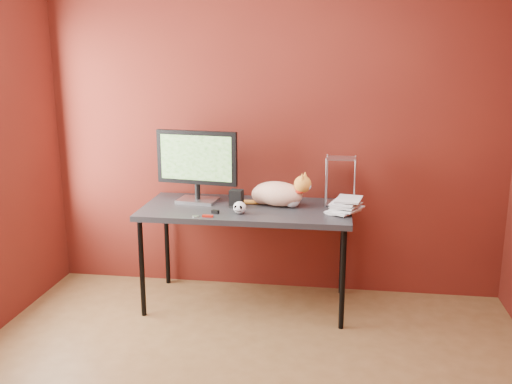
# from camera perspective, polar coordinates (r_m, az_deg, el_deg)

# --- Properties ---
(room) EXTENTS (3.52, 3.52, 2.61)m
(room) POSITION_cam_1_polar(r_m,az_deg,el_deg) (2.62, -2.56, 5.25)
(room) COLOR brown
(room) RESTS_ON ground
(desk) EXTENTS (1.50, 0.70, 0.75)m
(desk) POSITION_cam_1_polar(r_m,az_deg,el_deg) (4.12, -0.96, -2.20)
(desk) COLOR black
(desk) RESTS_ON ground
(monitor) EXTENTS (0.62, 0.24, 0.53)m
(monitor) POSITION_cam_1_polar(r_m,az_deg,el_deg) (4.22, -5.94, 2.94)
(monitor) COLOR #B4B4B9
(monitor) RESTS_ON desk
(cat) EXTENTS (0.57, 0.30, 0.27)m
(cat) POSITION_cam_1_polar(r_m,az_deg,el_deg) (4.13, 2.23, -0.15)
(cat) COLOR orange
(cat) RESTS_ON desk
(skull_mug) EXTENTS (0.09, 0.09, 0.09)m
(skull_mug) POSITION_cam_1_polar(r_m,az_deg,el_deg) (3.93, -1.65, -1.56)
(skull_mug) COLOR white
(skull_mug) RESTS_ON desk
(speaker) EXTENTS (0.11, 0.11, 0.13)m
(speaker) POSITION_cam_1_polar(r_m,az_deg,el_deg) (4.10, -1.97, -0.72)
(speaker) COLOR black
(speaker) RESTS_ON desk
(book_stack) EXTENTS (0.27, 0.28, 1.14)m
(book_stack) POSITION_cam_1_polar(r_m,az_deg,el_deg) (3.95, 8.13, 6.15)
(book_stack) COLOR beige
(book_stack) RESTS_ON desk
(wire_rack) EXTENTS (0.22, 0.18, 0.35)m
(wire_rack) POSITION_cam_1_polar(r_m,az_deg,el_deg) (4.20, 8.45, 1.12)
(wire_rack) COLOR #B4B4B9
(wire_rack) RESTS_ON desk
(pocket_knife) EXTENTS (0.08, 0.02, 0.01)m
(pocket_knife) POSITION_cam_1_polar(r_m,az_deg,el_deg) (3.88, -4.85, -2.41)
(pocket_knife) COLOR #A9190D
(pocket_knife) RESTS_ON desk
(black_gadget) EXTENTS (0.06, 0.04, 0.02)m
(black_gadget) POSITION_cam_1_polar(r_m,az_deg,el_deg) (3.96, -4.09, -2.00)
(black_gadget) COLOR black
(black_gadget) RESTS_ON desk
(washer) EXTENTS (0.05, 0.05, 0.00)m
(washer) POSITION_cam_1_polar(r_m,az_deg,el_deg) (3.90, -6.05, -2.43)
(washer) COLOR #B4B4B9
(washer) RESTS_ON desk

